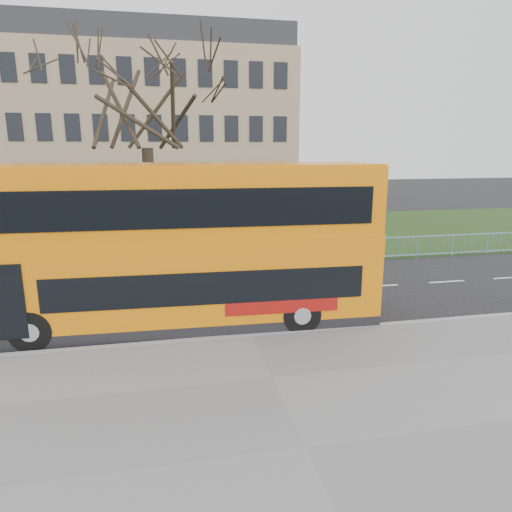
% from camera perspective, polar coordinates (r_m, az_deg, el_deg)
% --- Properties ---
extents(ground, '(120.00, 120.00, 0.00)m').
position_cam_1_polar(ground, '(14.87, -1.71, -7.91)').
color(ground, black).
rests_on(ground, ground).
extents(pavement, '(80.00, 10.50, 0.12)m').
position_cam_1_polar(pavement, '(9.04, 6.18, -22.98)').
color(pavement, slate).
rests_on(pavement, ground).
extents(kerb, '(80.00, 0.20, 0.14)m').
position_cam_1_polar(kerb, '(13.43, -0.58, -10.00)').
color(kerb, gray).
rests_on(kerb, ground).
extents(grass_verge, '(80.00, 15.40, 0.08)m').
position_cam_1_polar(grass_verge, '(28.56, -6.57, 2.52)').
color(grass_verge, '#1C3212').
rests_on(grass_verge, ground).
extents(guard_railing, '(40.00, 0.12, 1.10)m').
position_cam_1_polar(guard_railing, '(20.96, -4.77, -0.02)').
color(guard_railing, '#71A6CA').
rests_on(guard_railing, ground).
extents(bare_tree, '(8.84, 8.84, 12.63)m').
position_cam_1_polar(bare_tree, '(23.68, -13.57, 15.46)').
color(bare_tree, black).
rests_on(bare_tree, grass_verge).
extents(civic_building, '(30.00, 15.00, 14.00)m').
position_cam_1_polar(civic_building, '(48.75, -15.08, 14.87)').
color(civic_building, '#91765C').
rests_on(civic_building, ground).
extents(yellow_bus, '(11.74, 3.18, 4.88)m').
position_cam_1_polar(yellow_bus, '(13.89, -9.10, 1.67)').
color(yellow_bus, orange).
rests_on(yellow_bus, ground).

